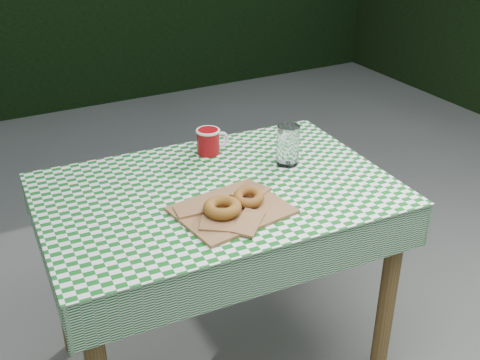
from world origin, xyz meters
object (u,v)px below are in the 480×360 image
object	(u,v)px
table	(219,282)
drinking_glass	(288,145)
paper_bag	(232,209)
coffee_mug	(208,142)

from	to	relation	value
table	drinking_glass	world-z (taller)	drinking_glass
table	paper_bag	world-z (taller)	paper_bag
drinking_glass	coffee_mug	bearing A→B (deg)	135.09
coffee_mug	drinking_glass	world-z (taller)	drinking_glass
paper_bag	drinking_glass	size ratio (longest dim) A/B	2.26
coffee_mug	drinking_glass	distance (m)	0.30
coffee_mug	drinking_glass	size ratio (longest dim) A/B	1.15
table	coffee_mug	xyz separation A→B (m)	(0.09, 0.26, 0.43)
table	drinking_glass	xyz separation A→B (m)	(0.30, 0.05, 0.45)
table	paper_bag	xyz separation A→B (m)	(-0.03, -0.16, 0.39)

